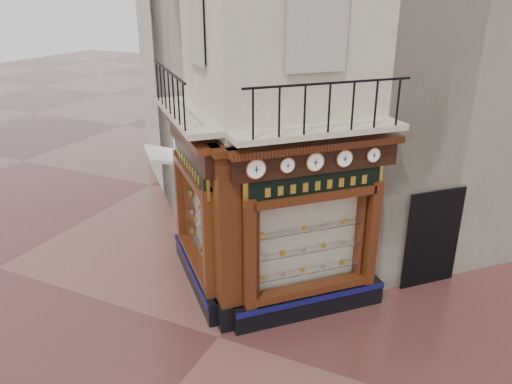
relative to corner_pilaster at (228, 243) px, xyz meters
The scene contains 16 objects.
ground 2.01m from the corner_pilaster, 90.00° to the right, with size 80.00×80.00×0.00m, color #492622.
main_building 6.96m from the corner_pilaster, 90.00° to the left, with size 8.00×8.00×12.00m, color beige.
neighbour_left 9.21m from the corner_pilaster, 106.93° to the left, with size 8.00×8.00×11.00m, color #B0A799.
neighbour_right 9.21m from the corner_pilaster, 73.07° to the left, with size 8.00×8.00×11.00m, color #B0A799.
shopfront_left 1.77m from the corner_pilaster, 142.77° to the left, with size 2.86×2.86×3.98m.
shopfront_right 1.77m from the corner_pilaster, 37.23° to the left, with size 2.86×2.86×3.98m.
corner_pilaster is the anchor object (origin of this frame).
balcony 2.47m from the corner_pilaster, 90.00° to the left, with size 5.94×2.97×1.03m.
clock_a 1.78m from the corner_pilaster, ahead, with size 0.32×0.32×0.40m.
clock_b 2.03m from the corner_pilaster, 23.24° to the left, with size 0.25×0.25×0.31m.
clock_c 2.39m from the corner_pilaster, 30.46° to the left, with size 0.31×0.31×0.39m.
clock_d 2.86m from the corner_pilaster, 34.38° to the left, with size 0.29×0.29×0.36m.
clock_e 3.40m from the corner_pilaster, 36.71° to the left, with size 0.26×0.26×0.31m.
awning 4.65m from the corner_pilaster, 141.79° to the left, with size 1.43×0.86×0.08m, color white, non-canonical shape.
signboard_left 2.12m from the corner_pilaster, 145.25° to the left, with size 2.19×2.19×0.59m.
signboard_right 2.12m from the corner_pilaster, 34.75° to the left, with size 2.20×2.20×0.59m.
Camera 1 is at (4.29, -7.30, 6.67)m, focal length 35.00 mm.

